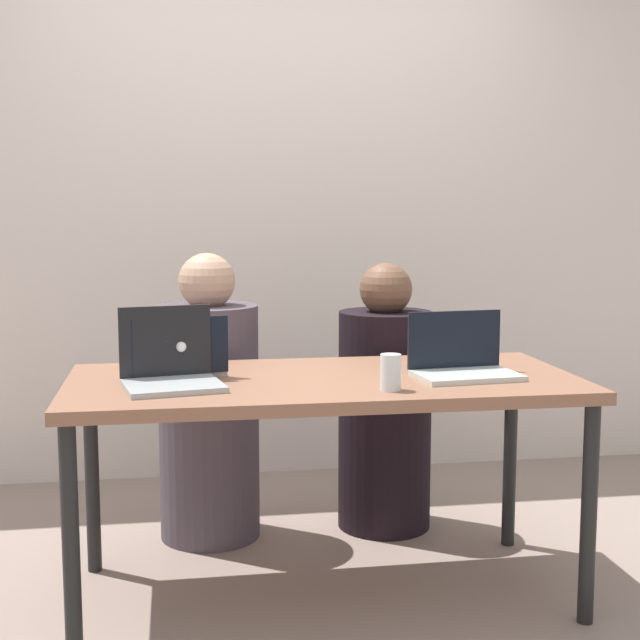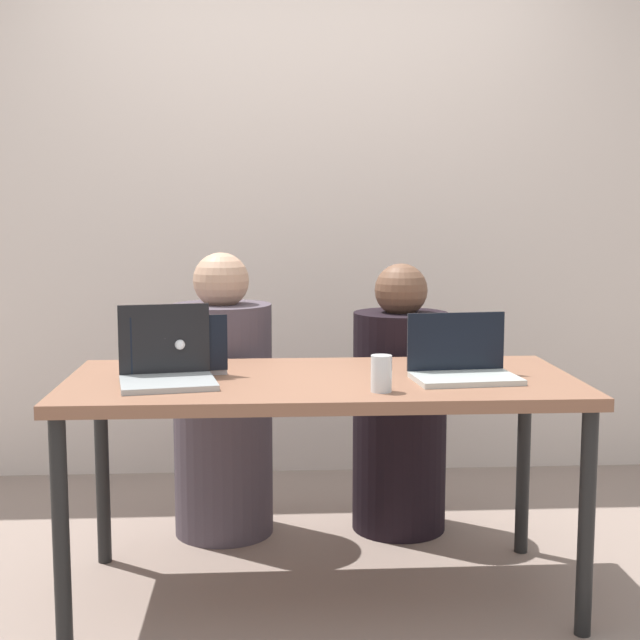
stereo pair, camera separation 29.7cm
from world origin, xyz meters
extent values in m
plane|color=gray|center=(0.00, 0.00, 0.00)|extent=(12.00, 12.00, 0.00)
cube|color=silver|center=(0.00, 1.48, 1.25)|extent=(4.50, 0.10, 2.50)
cube|color=#895A43|center=(0.00, 0.00, 0.73)|extent=(1.66, 0.76, 0.04)
cylinder|color=black|center=(-0.78, -0.33, 0.35)|extent=(0.05, 0.05, 0.71)
cylinder|color=black|center=(0.78, -0.33, 0.35)|extent=(0.05, 0.05, 0.71)
cylinder|color=black|center=(-0.78, 0.33, 0.35)|extent=(0.05, 0.05, 0.71)
cylinder|color=black|center=(0.78, 0.33, 0.35)|extent=(0.05, 0.05, 0.71)
cylinder|color=#4E434D|center=(-0.35, 0.62, 0.46)|extent=(0.47, 0.47, 0.92)
sphere|color=tan|center=(-0.35, 0.62, 1.02)|extent=(0.22, 0.22, 0.22)
cylinder|color=black|center=(0.35, 0.62, 0.44)|extent=(0.40, 0.40, 0.89)
sphere|color=brown|center=(0.35, 0.62, 0.98)|extent=(0.21, 0.21, 0.21)
cube|color=silver|center=(-0.49, 0.13, 0.76)|extent=(0.35, 0.26, 0.02)
cube|color=black|center=(-0.46, 0.03, 0.86)|extent=(0.31, 0.08, 0.19)
sphere|color=white|center=(-0.46, 0.02, 0.86)|extent=(0.03, 0.03, 0.03)
cube|color=silver|center=(0.46, -0.10, 0.76)|extent=(0.35, 0.24, 0.02)
cube|color=black|center=(0.45, 0.01, 0.86)|extent=(0.33, 0.04, 0.19)
sphere|color=white|center=(0.45, 0.03, 0.86)|extent=(0.03, 0.03, 0.03)
cube|color=#ADB3B3|center=(-0.49, -0.11, 0.76)|extent=(0.33, 0.29, 0.02)
cube|color=black|center=(-0.51, 0.01, 0.88)|extent=(0.29, 0.06, 0.23)
sphere|color=white|center=(-0.51, 0.03, 0.88)|extent=(0.04, 0.04, 0.04)
cylinder|color=white|center=(0.17, -0.24, 0.80)|extent=(0.06, 0.06, 0.11)
cylinder|color=silver|center=(0.17, -0.24, 0.78)|extent=(0.06, 0.06, 0.06)
camera|label=1|loc=(-0.47, -2.83, 1.30)|focal=50.00mm
camera|label=2|loc=(-0.18, -2.86, 1.30)|focal=50.00mm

